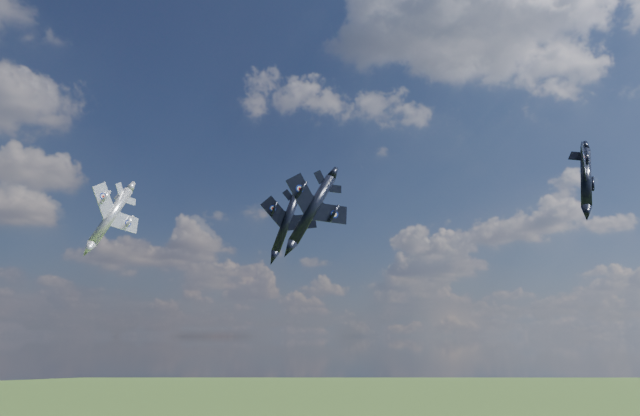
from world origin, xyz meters
TOP-DOWN VIEW (x-y plane):
  - jet_lead_navy at (-6.51, 4.12)m, footprint 12.52×15.37m
  - jet_right_navy at (23.73, -14.31)m, footprint 14.55×16.42m
  - jet_high_navy at (12.33, 38.17)m, footprint 17.41×19.72m
  - jet_left_silver at (-24.66, 23.64)m, footprint 13.29×15.42m

SIDE VIEW (x-z plane):
  - jet_lead_navy at x=-6.51m, z-range 76.03..83.40m
  - jet_left_silver at x=-24.66m, z-range 76.09..83.46m
  - jet_right_navy at x=23.73m, z-range 80.94..88.14m
  - jet_high_navy at x=12.33m, z-range 81.62..88.74m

